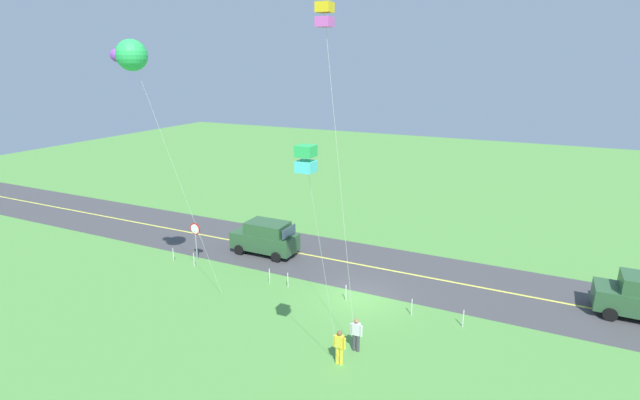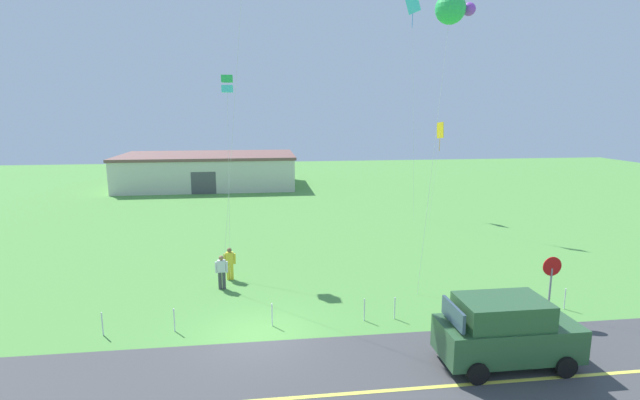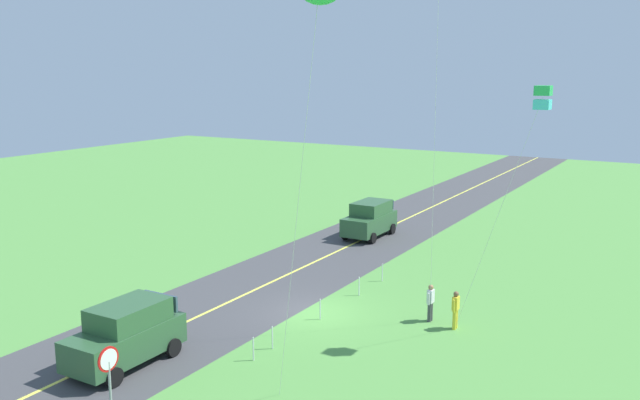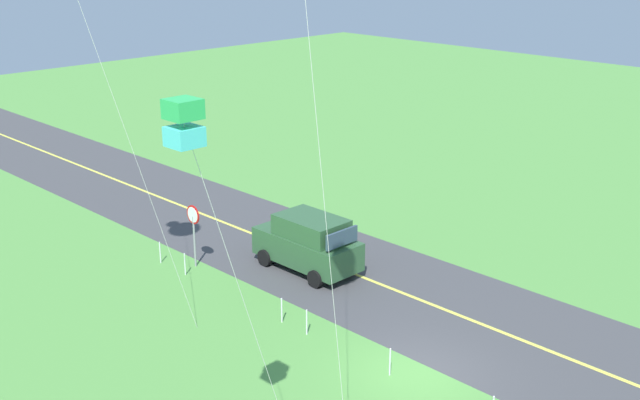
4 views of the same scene
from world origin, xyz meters
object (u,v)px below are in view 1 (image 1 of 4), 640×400
Objects in this scene: kite_blue_mid at (306,160)px; car_suv_foreground at (266,237)px; stop_sign at (195,234)px; person_adult_companion at (339,346)px; kite_pink_drift at (131,55)px; person_adult_near at (356,334)px; kite_red_low at (325,16)px.

car_suv_foreground is at bearing -52.36° from kite_blue_mid.
stop_sign is 0.26× the size of kite_blue_mid.
person_adult_companion is 0.16× the size of kite_blue_mid.
person_adult_companion is (-9.23, 9.03, -0.29)m from car_suv_foreground.
kite_pink_drift is at bearing 81.93° from car_suv_foreground.
car_suv_foreground is 12.33m from person_adult_near.
kite_red_low is at bearing -73.81° from kite_blue_mid.
person_adult_near is 16.01m from kite_pink_drift.
kite_blue_mid reaches higher than stop_sign.
kite_red_low reaches higher than car_suv_foreground.
kite_pink_drift is (10.47, -3.22, 3.27)m from kite_blue_mid.
kite_blue_mid is at bearing 127.64° from car_suv_foreground.
person_adult_near is 0.12× the size of kite_pink_drift.
kite_red_low is at bearing 7.05° from person_adult_near.
person_adult_companion is 0.11× the size of kite_red_low.
stop_sign is 14.08m from person_adult_companion.
person_adult_companion is 15.79m from kite_pink_drift.
person_adult_near is at bearing -43.58° from person_adult_companion.
kite_red_low is 1.08× the size of kite_pink_drift.
kite_blue_mid reaches higher than car_suv_foreground.
kite_red_low is at bearing 134.60° from car_suv_foreground.
stop_sign is at bearing -35.52° from kite_blue_mid.
stop_sign is 17.64m from kite_red_low.
kite_blue_mid is (-9.23, 11.97, 8.25)m from car_suv_foreground.
kite_pink_drift is at bearing 2.88° from kite_red_low.
car_suv_foreground is at bearing 15.92° from person_adult_companion.
person_adult_companion is at bearing 65.34° from person_adult_near.
car_suv_foreground is 2.75× the size of person_adult_near.
car_suv_foreground is 17.22m from kite_blue_mid.
kite_red_low is 1.47× the size of kite_blue_mid.
kite_blue_mid is at bearing 162.89° from kite_pink_drift.
person_adult_near is 0.16× the size of kite_blue_mid.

